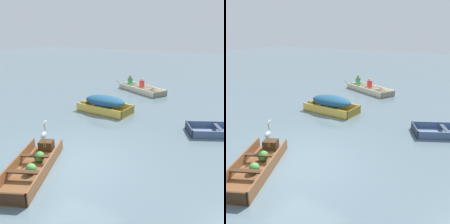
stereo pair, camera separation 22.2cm
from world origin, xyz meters
TOP-DOWN VIEW (x-y plane):
  - ground_plane at (0.00, 0.00)m, footprint 80.00×80.00m
  - dinghy_wooden_brown_foreground at (-0.75, -0.79)m, footprint 2.23×3.16m
  - skiff_yellow_mid_moored at (-1.83, 4.85)m, footprint 2.72×1.34m
  - rowboat_cream_with_crew at (-2.17, 9.77)m, footprint 3.67×2.85m
  - heron_on_dinghy at (-0.92, -0.12)m, footprint 0.25×0.45m

SIDE VIEW (x-z plane):
  - ground_plane at x=0.00m, z-range 0.00..0.00m
  - dinghy_wooden_brown_foreground at x=-0.75m, z-range -0.05..0.32m
  - rowboat_cream_with_crew at x=-2.17m, z-range -0.28..0.63m
  - skiff_yellow_mid_moored at x=-1.83m, z-range 0.06..0.87m
  - heron_on_dinghy at x=-0.92m, z-range 0.41..1.25m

